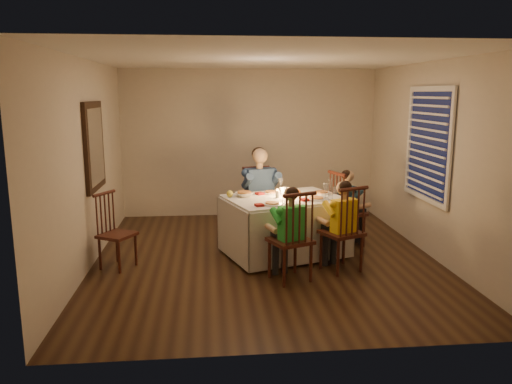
{
  "coord_description": "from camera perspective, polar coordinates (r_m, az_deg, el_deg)",
  "views": [
    {
      "loc": [
        -0.74,
        -6.36,
        2.18
      ],
      "look_at": [
        -0.11,
        0.15,
        0.88
      ],
      "focal_mm": 35.0,
      "sensor_mm": 36.0,
      "label": 1
    }
  ],
  "objects": [
    {
      "name": "wall_back",
      "position": [
        8.94,
        -0.75,
        5.59
      ],
      "size": [
        4.5,
        0.02,
        2.6
      ],
      "primitive_type": "cube",
      "color": "#BDB2A1",
      "rests_on": "ground"
    },
    {
      "name": "chair_end",
      "position": [
        7.45,
        10.24,
        -5.96
      ],
      "size": [
        0.55,
        0.56,
        1.09
      ],
      "primitive_type": null,
      "rotation": [
        0.0,
        0.0,
        1.89
      ],
      "color": "#36110E",
      "rests_on": "ground"
    },
    {
      "name": "chair_near_left",
      "position": [
        6.04,
        3.86,
        -9.95
      ],
      "size": [
        0.58,
        0.57,
        1.09
      ],
      "primitive_type": null,
      "rotation": [
        0.0,
        0.0,
        3.53
      ],
      "color": "#36110E",
      "rests_on": "ground"
    },
    {
      "name": "setting_adult",
      "position": [
        6.97,
        1.77,
        -0.1
      ],
      "size": [
        0.33,
        0.33,
        0.02
      ],
      "primitive_type": "cylinder",
      "rotation": [
        0.0,
        0.0,
        0.32
      ],
      "color": "white",
      "rests_on": "dining_table"
    },
    {
      "name": "orange_fruit",
      "position": [
        6.87,
        4.82,
        -0.05
      ],
      "size": [
        0.08,
        0.08,
        0.08
      ],
      "primitive_type": "sphere",
      "color": "orange",
      "rests_on": "dining_table"
    },
    {
      "name": "child_green",
      "position": [
        6.04,
        3.86,
        -9.95
      ],
      "size": [
        0.49,
        0.48,
        1.13
      ],
      "primitive_type": null,
      "rotation": [
        0.0,
        0.0,
        3.53
      ],
      "color": "green",
      "rests_on": "ground"
    },
    {
      "name": "ceiling",
      "position": [
        6.42,
        1.15,
        14.99
      ],
      "size": [
        5.0,
        5.0,
        0.0
      ],
      "primitive_type": "plane",
      "color": "white",
      "rests_on": "wall_back"
    },
    {
      "name": "chair_extra",
      "position": [
        6.66,
        -15.4,
        -8.29
      ],
      "size": [
        0.53,
        0.53,
        0.97
      ],
      "primitive_type": null,
      "rotation": [
        0.0,
        0.0,
        1.04
      ],
      "color": "#36110E",
      "rests_on": "ground"
    },
    {
      "name": "candle_left",
      "position": [
        6.66,
        2.46,
        -0.28
      ],
      "size": [
        0.06,
        0.06,
        0.1
      ],
      "primitive_type": "cylinder",
      "color": "white",
      "rests_on": "dining_table"
    },
    {
      "name": "setting_green",
      "position": [
        6.27,
        1.88,
        -1.39
      ],
      "size": [
        0.33,
        0.33,
        0.02
      ],
      "primitive_type": "cylinder",
      "rotation": [
        0.0,
        0.0,
        0.32
      ],
      "color": "white",
      "rests_on": "dining_table"
    },
    {
      "name": "child_yellow",
      "position": [
        6.42,
        9.61,
        -8.76
      ],
      "size": [
        0.51,
        0.49,
        1.14
      ],
      "primitive_type": null,
      "rotation": [
        0.0,
        0.0,
        3.55
      ],
      "color": "yellow",
      "rests_on": "ground"
    },
    {
      "name": "setting_teal",
      "position": [
        7.02,
        7.5,
        -0.11
      ],
      "size": [
        0.33,
        0.33,
        0.02
      ],
      "primitive_type": "cylinder",
      "rotation": [
        0.0,
        0.0,
        0.32
      ],
      "color": "white",
      "rests_on": "dining_table"
    },
    {
      "name": "squash",
      "position": [
        6.73,
        -3.0,
        -0.21
      ],
      "size": [
        0.09,
        0.09,
        0.09
      ],
      "primitive_type": "sphere",
      "color": "yellow",
      "rests_on": "dining_table"
    },
    {
      "name": "setting_yellow",
      "position": [
        6.62,
        6.9,
        -0.79
      ],
      "size": [
        0.33,
        0.33,
        0.02
      ],
      "primitive_type": "cylinder",
      "rotation": [
        0.0,
        0.0,
        0.32
      ],
      "color": "white",
      "rests_on": "dining_table"
    },
    {
      "name": "wall_mirror",
      "position": [
        6.86,
        -18.0,
        5.0
      ],
      "size": [
        0.06,
        0.95,
        1.15
      ],
      "color": "black",
      "rests_on": "wall_left"
    },
    {
      "name": "chair_near_right",
      "position": [
        6.42,
        9.61,
        -8.76
      ],
      "size": [
        0.58,
        0.57,
        1.09
      ],
      "primitive_type": null,
      "rotation": [
        0.0,
        0.0,
        3.55
      ],
      "color": "#36110E",
      "rests_on": "ground"
    },
    {
      "name": "dining_table",
      "position": [
        6.77,
        3.28,
        -2.52
      ],
      "size": [
        1.81,
        1.54,
        0.77
      ],
      "rotation": [
        0.0,
        0.0,
        0.32
      ],
      "color": "silver",
      "rests_on": "ground"
    },
    {
      "name": "wall_left",
      "position": [
        6.6,
        -18.72,
        2.98
      ],
      "size": [
        0.02,
        5.0,
        2.6
      ],
      "primitive_type": "cube",
      "color": "#BDB2A1",
      "rests_on": "ground"
    },
    {
      "name": "adult",
      "position": [
        7.63,
        0.44,
        -5.36
      ],
      "size": [
        0.63,
        0.6,
        1.39
      ],
      "primitive_type": null,
      "rotation": [
        0.0,
        0.0,
        0.22
      ],
      "color": "navy",
      "rests_on": "ground"
    },
    {
      "name": "wall_right",
      "position": [
        7.09,
        19.53,
        3.46
      ],
      "size": [
        0.02,
        5.0,
        2.6
      ],
      "primitive_type": "cube",
      "color": "#BDB2A1",
      "rests_on": "ground"
    },
    {
      "name": "chair_adult",
      "position": [
        7.63,
        0.44,
        -5.36
      ],
      "size": [
        0.53,
        0.52,
        1.09
      ],
      "primitive_type": null,
      "rotation": [
        0.0,
        0.0,
        0.22
      ],
      "color": "#36110E",
      "rests_on": "ground"
    },
    {
      "name": "window_blinds",
      "position": [
        7.13,
        18.98,
        5.16
      ],
      "size": [
        0.07,
        1.34,
        1.54
      ],
      "color": "#0C1233",
      "rests_on": "wall_right"
    },
    {
      "name": "ground",
      "position": [
        6.77,
        1.06,
        -7.56
      ],
      "size": [
        5.0,
        5.0,
        0.0
      ],
      "primitive_type": "plane",
      "color": "black",
      "rests_on": "ground"
    },
    {
      "name": "candle_right",
      "position": [
        6.74,
        3.72,
        -0.16
      ],
      "size": [
        0.06,
        0.06,
        0.1
      ],
      "primitive_type": "cylinder",
      "color": "white",
      "rests_on": "dining_table"
    },
    {
      "name": "serving_bowl",
      "position": [
        6.76,
        -1.36,
        -0.28
      ],
      "size": [
        0.31,
        0.31,
        0.06
      ],
      "primitive_type": "imported",
      "rotation": [
        0.0,
        0.0,
        0.39
      ],
      "color": "white",
      "rests_on": "dining_table"
    },
    {
      "name": "child_teal",
      "position": [
        7.45,
        10.24,
        -5.96
      ],
      "size": [
        0.45,
        0.47,
        1.11
      ],
      "primitive_type": null,
      "rotation": [
        0.0,
        0.0,
        1.89
      ],
      "color": "#1A3242",
      "rests_on": "ground"
    }
  ]
}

